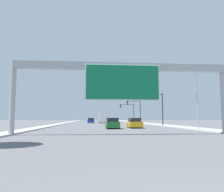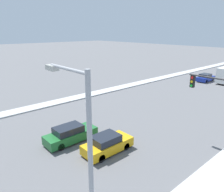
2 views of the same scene
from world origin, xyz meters
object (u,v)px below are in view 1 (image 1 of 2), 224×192
truck_box_primary (103,118)px  traffic_light_near_intersection (156,104)px  car_far_center (112,123)px  car_mid_center (91,121)px  car_far_left (134,123)px  traffic_light_mid_block (136,108)px  traffic_light_far_intersection (129,110)px  sign_gantry (122,78)px  street_lamp_right (194,90)px

truck_box_primary → traffic_light_near_intersection: traffic_light_near_intersection is taller
car_far_center → car_mid_center: size_ratio=1.12×
car_far_left → car_mid_center: bearing=102.8°
traffic_light_mid_block → traffic_light_far_intersection: size_ratio=1.06×
car_far_left → traffic_light_near_intersection: traffic_light_near_intersection is taller
car_mid_center → traffic_light_mid_block: size_ratio=0.65×
sign_gantry → street_lamp_right: size_ratio=2.39×
traffic_light_mid_block → truck_box_primary: bearing=145.5°
car_far_left → traffic_light_mid_block: (5.54, 27.25, 3.63)m
car_far_center → street_lamp_right: bearing=-27.2°
car_far_center → sign_gantry: bearing=-90.0°
car_far_center → traffic_light_far_intersection: size_ratio=0.77×
sign_gantry → street_lamp_right: street_lamp_right is taller
car_far_left → street_lamp_right: street_lamp_right is taller
car_far_left → traffic_light_near_intersection: bearing=53.2°
car_far_left → car_mid_center: size_ratio=1.01×
car_far_center → traffic_light_near_intersection: traffic_light_near_intersection is taller
traffic_light_near_intersection → traffic_light_mid_block: 20.00m
street_lamp_right → car_far_left: bearing=135.1°
car_far_left → car_mid_center: 31.71m
car_far_left → traffic_light_mid_block: traffic_light_mid_block is taller
car_far_center → traffic_light_near_intersection: 12.87m
car_mid_center → street_lamp_right: 40.02m
car_far_left → traffic_light_far_intersection: bearing=82.0°
car_far_center → car_mid_center: bearing=96.2°
traffic_light_far_intersection → traffic_light_mid_block: bearing=-88.2°
car_mid_center → traffic_light_near_intersection: 26.97m
car_far_left → truck_box_primary: size_ratio=0.53×
traffic_light_far_intersection → street_lamp_right: size_ratio=0.72×
sign_gantry → street_lamp_right: (10.01, 6.36, -0.25)m
truck_box_primary → traffic_light_near_intersection: 27.82m
truck_box_primary → traffic_light_far_intersection: (8.72, 3.79, 2.62)m
traffic_light_near_intersection → traffic_light_far_intersection: (-0.21, 30.00, -0.03)m
sign_gantry → truck_box_primary: bearing=90.0°
sign_gantry → car_mid_center: (-3.50, 43.79, -4.60)m
car_mid_center → traffic_light_far_intersection: bearing=27.3°
truck_box_primary → traffic_light_near_intersection: bearing=-71.2°
car_far_left → traffic_light_near_intersection: size_ratio=0.68×
traffic_light_mid_block → street_lamp_right: street_lamp_right is taller
sign_gantry → traffic_light_near_intersection: (8.93, 20.10, -1.11)m
car_mid_center → traffic_light_near_intersection: (12.43, -23.68, 3.49)m
car_mid_center → traffic_light_near_intersection: size_ratio=0.68×
traffic_light_mid_block → car_far_left: bearing=-101.5°
car_far_center → traffic_light_near_intersection: bearing=43.9°
sign_gantry → car_far_center: bearing=90.0°
car_mid_center → traffic_light_mid_block: (12.54, -3.68, 3.64)m
car_mid_center → traffic_light_mid_block: traffic_light_mid_block is taller
traffic_light_near_intersection → traffic_light_mid_block: size_ratio=0.96×
street_lamp_right → truck_box_primary: bearing=104.1°
sign_gantry → traffic_light_far_intersection: bearing=80.1°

